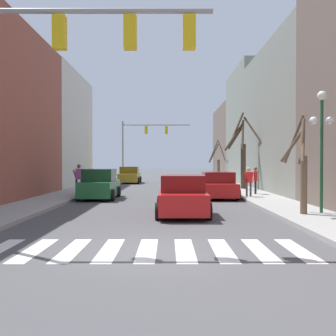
{
  "coord_description": "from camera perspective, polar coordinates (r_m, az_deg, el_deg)",
  "views": [
    {
      "loc": [
        0.5,
        -9.24,
        2.1
      ],
      "look_at": [
        0.37,
        24.58,
        1.62
      ],
      "focal_mm": 42.0,
      "sensor_mm": 36.0,
      "label": 1
    }
  ],
  "objects": [
    {
      "name": "ground_plane",
      "position": [
        9.49,
        -2.85,
        -11.96
      ],
      "size": [
        240.0,
        240.0,
        0.0
      ],
      "primitive_type": "plane",
      "color": "#4C4C4F"
    },
    {
      "name": "building_row_right",
      "position": [
        31.2,
        18.25,
        6.96
      ],
      "size": [
        6.0,
        54.09,
        13.98
      ],
      "color": "#934C3D",
      "rests_on": "ground_plane"
    },
    {
      "name": "crosswalk_stripes",
      "position": [
        9.6,
        -2.82,
        -11.8
      ],
      "size": [
        7.65,
        2.6,
        0.01
      ],
      "color": "white",
      "rests_on": "ground_plane"
    },
    {
      "name": "traffic_signal_near",
      "position": [
        10.67,
        -14.66,
        14.78
      ],
      "size": [
        6.08,
        0.28,
        6.34
      ],
      "color": "gray",
      "rests_on": "ground_plane"
    },
    {
      "name": "traffic_signal_far",
      "position": [
        42.18,
        -3.55,
        4.42
      ],
      "size": [
        7.29,
        0.28,
        6.52
      ],
      "color": "gray",
      "rests_on": "ground_plane"
    },
    {
      "name": "street_lamp_right_corner",
      "position": [
        16.37,
        21.64,
        5.54
      ],
      "size": [
        0.95,
        0.36,
        4.71
      ],
      "color": "#1E4C2D",
      "rests_on": "sidewalk_right"
    },
    {
      "name": "car_parked_right_far",
      "position": [
        15.63,
        2.28,
        -4.14
      ],
      "size": [
        2.06,
        4.18,
        1.6
      ],
      "rotation": [
        0.0,
        0.0,
        1.57
      ],
      "color": "red",
      "rests_on": "ground_plane"
    },
    {
      "name": "car_parked_left_mid",
      "position": [
        23.16,
        7.48,
        -2.59
      ],
      "size": [
        2.12,
        4.18,
        1.54
      ],
      "rotation": [
        0.0,
        0.0,
        1.57
      ],
      "color": "red",
      "rests_on": "ground_plane"
    },
    {
      "name": "car_driving_toward_lane",
      "position": [
        39.88,
        -5.38,
        -1.08
      ],
      "size": [
        2.18,
        4.56,
        1.67
      ],
      "rotation": [
        0.0,
        0.0,
        1.57
      ],
      "color": "#A38423",
      "rests_on": "ground_plane"
    },
    {
      "name": "car_parked_left_near",
      "position": [
        23.03,
        -9.66,
        -2.43
      ],
      "size": [
        2.06,
        4.3,
        1.73
      ],
      "rotation": [
        0.0,
        0.0,
        1.57
      ],
      "color": "#236B38",
      "rests_on": "ground_plane"
    },
    {
      "name": "pedestrian_waiting_at_curb",
      "position": [
        25.65,
        -12.58,
        -1.14
      ],
      "size": [
        0.77,
        0.37,
        1.83
      ],
      "rotation": [
        0.0,
        0.0,
        3.48
      ],
      "color": "black",
      "rests_on": "sidewalk_left"
    },
    {
      "name": "pedestrian_on_right_sidewalk",
      "position": [
        22.87,
        11.85,
        -1.63
      ],
      "size": [
        0.66,
        0.42,
        1.66
      ],
      "rotation": [
        0.0,
        0.0,
        0.51
      ],
      "color": "#4C4C51",
      "rests_on": "sidewalk_right"
    },
    {
      "name": "pedestrian_crossing_street",
      "position": [
        24.89,
        12.8,
        -1.41
      ],
      "size": [
        0.29,
        0.72,
        1.68
      ],
      "rotation": [
        0.0,
        0.0,
        1.38
      ],
      "color": "black",
      "rests_on": "sidewalk_right"
    },
    {
      "name": "street_tree_left_mid",
      "position": [
        44.39,
        7.4,
        0.71
      ],
      "size": [
        1.92,
        1.52,
        4.53
      ],
      "color": "brown",
      "rests_on": "sidewalk_right"
    },
    {
      "name": "street_tree_right_mid",
      "position": [
        29.57,
        10.89,
        2.25
      ],
      "size": [
        2.81,
        2.47,
        5.69
      ],
      "color": "#473828",
      "rests_on": "sidewalk_right"
    },
    {
      "name": "street_tree_left_far",
      "position": [
        15.7,
        19.0,
        0.3
      ],
      "size": [
        0.9,
        1.94,
        3.79
      ],
      "color": "brown",
      "rests_on": "sidewalk_right"
    }
  ]
}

